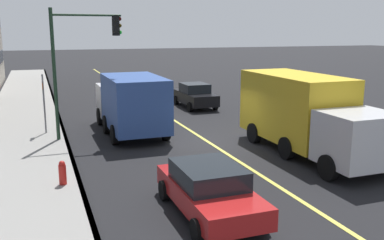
{
  "coord_description": "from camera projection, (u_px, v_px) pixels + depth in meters",
  "views": [
    {
      "loc": [
        -17.45,
        7.22,
        5.03
      ],
      "look_at": [
        -1.83,
        1.53,
        1.54
      ],
      "focal_mm": 40.23,
      "sensor_mm": 36.0,
      "label": 1
    }
  ],
  "objects": [
    {
      "name": "car_black",
      "position": [
        195.0,
        95.0,
        28.46
      ],
      "size": [
        4.3,
        1.93,
        1.57
      ],
      "color": "black",
      "rests_on": "ground"
    },
    {
      "name": "lane_stripe_center",
      "position": [
        210.0,
        143.0,
        19.5
      ],
      "size": [
        80.0,
        0.16,
        0.01
      ],
      "primitive_type": "cube",
      "color": "#D8CC4C",
      "rests_on": "ground"
    },
    {
      "name": "traffic_light_mast",
      "position": [
        79.0,
        53.0,
        19.14
      ],
      "size": [
        0.28,
        3.13,
        5.97
      ],
      "color": "#1E3823",
      "rests_on": "ground"
    },
    {
      "name": "curb_edge",
      "position": [
        71.0,
        155.0,
        17.44
      ],
      "size": [
        80.0,
        0.16,
        0.15
      ],
      "primitive_type": "cube",
      "color": "slate",
      "rests_on": "ground"
    },
    {
      "name": "truck_blue",
      "position": [
        131.0,
        102.0,
        21.06
      ],
      "size": [
        6.51,
        2.65,
        2.89
      ],
      "color": "silver",
      "rests_on": "ground"
    },
    {
      "name": "sidewalk_slab",
      "position": [
        21.0,
        159.0,
        16.8
      ],
      "size": [
        80.0,
        3.95,
        0.15
      ],
      "primitive_type": "cube",
      "color": "gray",
      "rests_on": "ground"
    },
    {
      "name": "truck_yellow",
      "position": [
        306.0,
        113.0,
        17.59
      ],
      "size": [
        7.78,
        2.6,
        3.2
      ],
      "color": "silver",
      "rests_on": "ground"
    },
    {
      "name": "ground",
      "position": [
        210.0,
        143.0,
        19.5
      ],
      "size": [
        200.0,
        200.0,
        0.0
      ],
      "primitive_type": "plane",
      "color": "black"
    },
    {
      "name": "car_red",
      "position": [
        209.0,
        189.0,
        11.87
      ],
      "size": [
        4.28,
        1.97,
        1.4
      ],
      "color": "red",
      "rests_on": "ground"
    },
    {
      "name": "street_sign_post",
      "position": [
        44.0,
        100.0,
        20.49
      ],
      "size": [
        0.6,
        0.08,
        2.98
      ],
      "color": "slate",
      "rests_on": "ground"
    },
    {
      "name": "fire_hydrant",
      "position": [
        63.0,
        175.0,
        13.8
      ],
      "size": [
        0.24,
        0.24,
        0.94
      ],
      "color": "red",
      "rests_on": "ground"
    }
  ]
}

